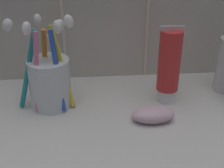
# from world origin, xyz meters

# --- Properties ---
(sink_counter) EXTENTS (0.71, 0.40, 0.02)m
(sink_counter) POSITION_xyz_m (0.00, 0.00, 0.01)
(sink_counter) COLOR silver
(sink_counter) RESTS_ON ground
(toothbrush_cup) EXTENTS (0.13, 0.09, 0.18)m
(toothbrush_cup) POSITION_xyz_m (-0.18, 0.08, 0.08)
(toothbrush_cup) COLOR silver
(toothbrush_cup) RESTS_ON sink_counter
(toothpaste_tube) EXTENTS (0.04, 0.04, 0.15)m
(toothpaste_tube) POSITION_xyz_m (0.04, 0.08, 0.10)
(toothpaste_tube) COLOR white
(toothpaste_tube) RESTS_ON sink_counter
(soap_bar) EXTENTS (0.08, 0.04, 0.03)m
(soap_bar) POSITION_xyz_m (-0.00, 0.01, 0.03)
(soap_bar) COLOR #DBB2C6
(soap_bar) RESTS_ON sink_counter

